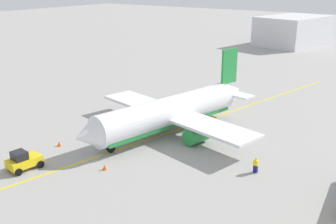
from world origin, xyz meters
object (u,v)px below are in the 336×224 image
at_px(safety_cone_nose, 59,144).
at_px(pushback_tug, 23,161).
at_px(refueling_worker, 256,166).
at_px(airplane, 170,113).
at_px(safety_cone_wingtip, 105,167).

bearing_deg(safety_cone_nose, pushback_tug, 15.82).
bearing_deg(safety_cone_nose, refueling_worker, 108.06).
xyz_separation_m(airplane, safety_cone_wingtip, (13.31, 0.54, -2.52)).
bearing_deg(refueling_worker, safety_cone_nose, -71.94).
distance_m(refueling_worker, safety_cone_nose, 24.10).
bearing_deg(refueling_worker, pushback_tug, -56.56).
relative_size(pushback_tug, safety_cone_wingtip, 6.45).
xyz_separation_m(pushback_tug, safety_cone_wingtip, (-5.00, 7.34, -0.71)).
bearing_deg(safety_cone_nose, safety_cone_wingtip, 81.02).
height_order(safety_cone_nose, safety_cone_wingtip, safety_cone_nose).
bearing_deg(refueling_worker, safety_cone_wingtip, -57.01).
distance_m(pushback_tug, refueling_worker, 25.26).
bearing_deg(pushback_tug, airplane, 159.62).
height_order(airplane, safety_cone_wingtip, airplane).
xyz_separation_m(pushback_tug, safety_cone_nose, (-6.45, -1.83, -0.71)).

